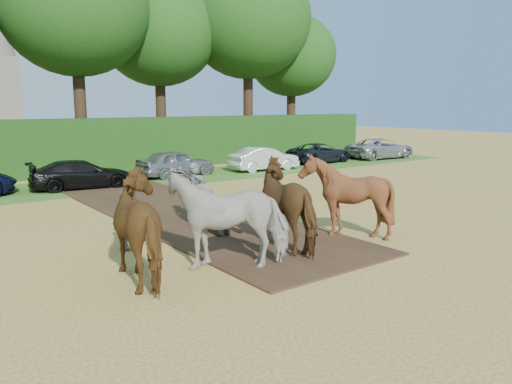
% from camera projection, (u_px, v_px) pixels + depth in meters
% --- Properties ---
extents(ground, '(120.00, 120.00, 0.00)m').
position_uv_depth(ground, '(256.00, 268.00, 11.62)').
color(ground, gold).
rests_on(ground, ground).
extents(earth_strip, '(4.50, 17.00, 0.05)m').
position_uv_depth(earth_strip, '(173.00, 209.00, 18.02)').
color(earth_strip, '#472D1C').
rests_on(earth_strip, ground).
extents(grass_verge, '(50.00, 5.00, 0.03)m').
position_uv_depth(grass_verge, '(72.00, 188.00, 22.65)').
color(grass_verge, '#38601E').
rests_on(grass_verge, ground).
extents(hedgerow, '(46.00, 1.60, 3.00)m').
position_uv_depth(hedgerow, '(43.00, 148.00, 25.94)').
color(hedgerow, '#14380F').
rests_on(hedgerow, ground).
extents(spectator_near, '(0.68, 0.83, 1.57)m').
position_uv_depth(spectator_near, '(127.00, 219.00, 13.17)').
color(spectator_near, '#A0967D').
rests_on(spectator_near, ground).
extents(plough_team, '(7.90, 5.51, 2.37)m').
position_uv_depth(plough_team, '(260.00, 209.00, 12.54)').
color(plough_team, brown).
rests_on(plough_team, ground).
extents(parked_cars, '(40.97, 3.42, 1.46)m').
position_uv_depth(parked_cars, '(163.00, 166.00, 25.31)').
color(parked_cars, silver).
rests_on(parked_cars, ground).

